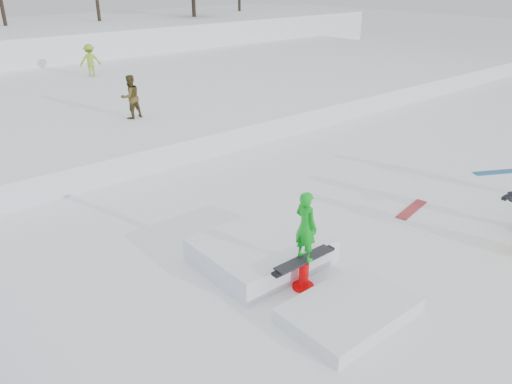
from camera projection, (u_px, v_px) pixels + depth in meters
ground at (299, 276)px, 10.41m from camera, size 120.00×120.00×0.00m
snow_midrise at (39, 107)px, 21.44m from camera, size 50.00×18.00×0.80m
walker_olive at (130, 97)px, 18.12m from camera, size 0.84×0.70×1.58m
walker_ygreen at (90, 60)px, 25.13m from camera, size 1.17×0.89×1.60m
loose_board_red at (412, 209)px, 13.26m from camera, size 1.43×0.54×0.03m
loose_board_teal at (495, 172)px, 15.66m from camera, size 1.36×0.92×0.03m
jib_rail_feature at (284, 263)px, 10.33m from camera, size 2.60×4.40×2.11m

